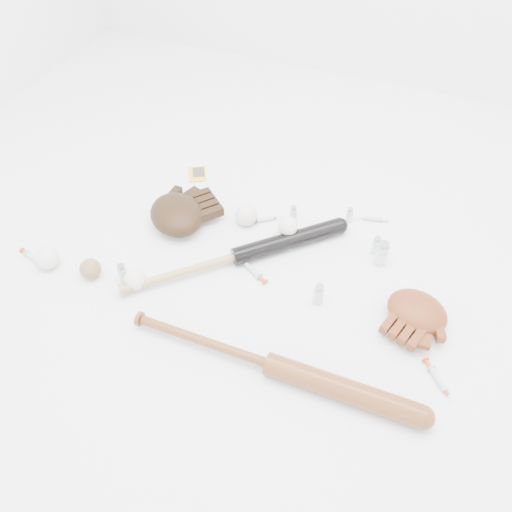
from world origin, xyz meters
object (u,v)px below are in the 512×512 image
at_px(bat_dark, 236,256).
at_px(pedestal, 287,237).
at_px(glove_dark, 177,214).
at_px(bat_wood, 270,364).

relative_size(bat_dark, pedestal, 11.66).
distance_m(bat_dark, pedestal, 0.21).
distance_m(glove_dark, pedestal, 0.42).
relative_size(bat_wood, pedestal, 12.57).
xyz_separation_m(bat_dark, bat_wood, (0.26, -0.35, 0.00)).
relative_size(bat_dark, glove_dark, 3.12).
height_order(bat_wood, glove_dark, glove_dark).
bearing_deg(bat_dark, pedestal, 7.95).
relative_size(glove_dark, pedestal, 3.73).
bearing_deg(pedestal, glove_dark, -170.60).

